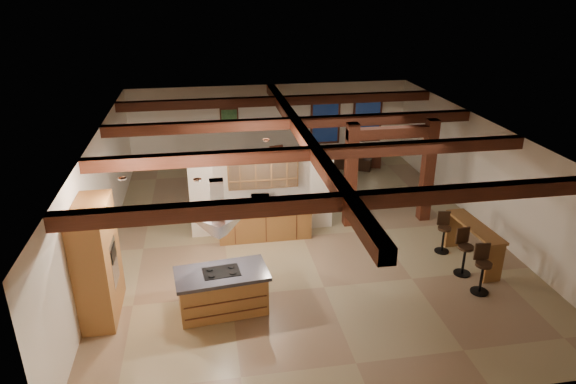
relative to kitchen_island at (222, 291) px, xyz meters
name	(u,v)px	position (x,y,z in m)	size (l,w,h in m)	color
ground	(303,236)	(2.26, 2.95, -0.46)	(12.00, 12.00, 0.00)	tan
room_walls	(303,174)	(2.26, 2.95, 1.32)	(12.00, 12.00, 12.00)	white
ceiling_beams	(304,137)	(2.26, 2.95, 2.30)	(10.00, 12.00, 0.28)	#381B0E
timber_posts	(391,162)	(4.76, 3.45, 1.30)	(2.50, 0.30, 2.90)	#381B0E
partition_wall	(262,193)	(1.26, 3.45, 0.64)	(3.80, 0.18, 2.20)	white
pantry_cabinet	(97,261)	(-2.41, 0.35, 0.73)	(0.67, 1.60, 2.40)	brown
back_counter	(265,221)	(1.26, 3.06, 0.01)	(2.50, 0.66, 0.94)	brown
upper_display_cabinet	(263,169)	(1.26, 3.26, 1.39)	(1.80, 0.36, 0.95)	brown
range_hood	(219,233)	(0.00, 0.00, 1.32)	(1.10, 1.10, 1.40)	silver
back_windows	(346,120)	(5.06, 8.88, 1.04)	(2.70, 0.07, 1.70)	#381B0E
framed_art	(229,120)	(0.76, 8.88, 1.24)	(0.65, 0.05, 0.85)	#381B0E
recessed_cans	(200,164)	(-0.28, 1.01, 2.41)	(3.16, 2.46, 0.03)	silver
kitchen_island	(222,291)	(0.00, 0.00, 0.00)	(1.95, 1.18, 0.92)	brown
dining_table	(260,182)	(1.52, 6.21, -0.15)	(1.79, 1.00, 0.63)	#3E1F0F
sofa	(343,158)	(4.76, 8.10, -0.16)	(2.11, 0.82, 0.62)	black
microwave	(260,201)	(1.15, 3.06, 0.61)	(0.48, 0.32, 0.26)	silver
bar_counter	(474,238)	(5.99, 0.92, 0.21)	(0.59, 1.93, 1.00)	brown
side_table	(375,159)	(5.90, 7.89, -0.18)	(0.45, 0.45, 0.56)	#381B0E
table_lamp	(376,146)	(5.90, 7.89, 0.32)	(0.27, 0.27, 0.31)	black
bar_stool_a	(482,269)	(5.57, -0.26, 0.11)	(0.39, 0.40, 1.12)	black
bar_stool_b	(464,252)	(5.55, 0.51, 0.10)	(0.39, 0.40, 1.12)	black
bar_stool_c	(443,232)	(5.55, 1.58, 0.06)	(0.36, 0.38, 1.04)	black
dining_chairs	(260,172)	(1.52, 6.21, 0.20)	(2.37, 2.37, 1.30)	#381B0E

